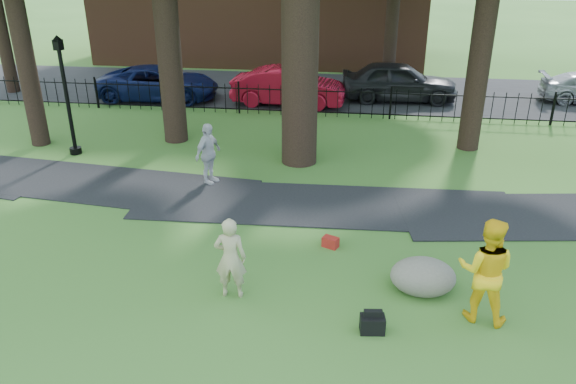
# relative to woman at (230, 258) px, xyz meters

# --- Properties ---
(ground) EXTENTS (120.00, 120.00, 0.00)m
(ground) POSITION_rel_woman_xyz_m (0.50, 0.41, -0.85)
(ground) COLOR #2F5A1F
(ground) RESTS_ON ground
(footpath) EXTENTS (36.07, 3.85, 0.03)m
(footpath) POSITION_rel_woman_xyz_m (1.50, 4.31, -0.85)
(footpath) COLOR black
(footpath) RESTS_ON ground
(street) EXTENTS (80.00, 7.00, 0.02)m
(street) POSITION_rel_woman_xyz_m (0.50, 16.41, -0.85)
(street) COLOR black
(street) RESTS_ON ground
(iron_fence) EXTENTS (44.00, 0.04, 1.20)m
(iron_fence) POSITION_rel_woman_xyz_m (0.50, 12.41, -0.25)
(iron_fence) COLOR black
(iron_fence) RESTS_ON ground
(woman) EXTENTS (0.65, 0.45, 1.71)m
(woman) POSITION_rel_woman_xyz_m (0.00, 0.00, 0.00)
(woman) COLOR tan
(woman) RESTS_ON ground
(man) EXTENTS (1.16, 1.00, 2.06)m
(man) POSITION_rel_woman_xyz_m (4.73, -0.10, 0.18)
(man) COLOR yellow
(man) RESTS_ON ground
(pedestrian) EXTENTS (0.80, 1.13, 1.79)m
(pedestrian) POSITION_rel_woman_xyz_m (-1.87, 5.38, 0.04)
(pedestrian) COLOR #B5B5BA
(pedestrian) RESTS_ON ground
(boulder) EXTENTS (1.48, 1.23, 0.76)m
(boulder) POSITION_rel_woman_xyz_m (3.76, 0.66, -0.47)
(boulder) COLOR #6E665C
(boulder) RESTS_ON ground
(lamppost) EXTENTS (0.38, 0.38, 3.81)m
(lamppost) POSITION_rel_woman_xyz_m (-6.87, 7.17, 1.02)
(lamppost) COLOR black
(lamppost) RESTS_ON ground
(backpack) EXTENTS (0.47, 0.32, 0.33)m
(backpack) POSITION_rel_woman_xyz_m (2.76, -0.79, -0.69)
(backpack) COLOR black
(backpack) RESTS_ON ground
(red_bag) EXTENTS (0.42, 0.35, 0.24)m
(red_bag) POSITION_rel_woman_xyz_m (1.82, 2.16, -0.73)
(red_bag) COLOR maroon
(red_bag) RESTS_ON ground
(red_sedan) EXTENTS (4.78, 1.88, 1.55)m
(red_sedan) POSITION_rel_woman_xyz_m (-0.70, 13.91, -0.08)
(red_sedan) COLOR maroon
(red_sedan) RESTS_ON ground
(navy_van) EXTENTS (5.28, 2.66, 1.43)m
(navy_van) POSITION_rel_woman_xyz_m (-6.41, 14.07, -0.14)
(navy_van) COLOR #0D1645
(navy_van) RESTS_ON ground
(grey_car) EXTENTS (4.99, 2.14, 1.68)m
(grey_car) POSITION_rel_woman_xyz_m (3.92, 15.21, -0.01)
(grey_car) COLOR black
(grey_car) RESTS_ON ground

